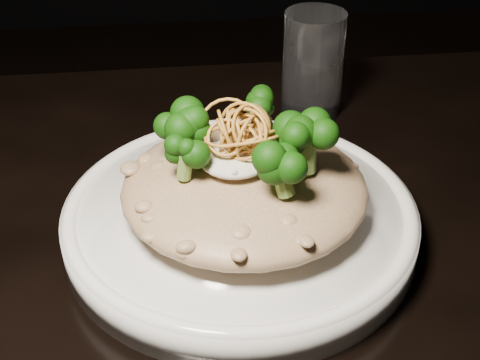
# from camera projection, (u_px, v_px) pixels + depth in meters

# --- Properties ---
(plate) EXTENTS (0.28, 0.28, 0.03)m
(plate) POSITION_uv_depth(u_px,v_px,m) (240.00, 221.00, 0.54)
(plate) COLOR white
(plate) RESTS_ON table
(risotto) EXTENTS (0.19, 0.19, 0.04)m
(risotto) POSITION_uv_depth(u_px,v_px,m) (244.00, 187.00, 0.52)
(risotto) COLOR brown
(risotto) RESTS_ON plate
(broccoli) EXTENTS (0.12, 0.12, 0.04)m
(broccoli) POSITION_uv_depth(u_px,v_px,m) (241.00, 135.00, 0.50)
(broccoli) COLOR black
(broccoli) RESTS_ON risotto
(cheese) EXTENTS (0.05, 0.05, 0.02)m
(cheese) POSITION_uv_depth(u_px,v_px,m) (234.00, 158.00, 0.50)
(cheese) COLOR silver
(cheese) RESTS_ON risotto
(shallots) EXTENTS (0.06, 0.06, 0.04)m
(shallots) POSITION_uv_depth(u_px,v_px,m) (240.00, 121.00, 0.49)
(shallots) COLOR #935C1F
(shallots) RESTS_ON cheese
(drinking_glass) EXTENTS (0.07, 0.07, 0.11)m
(drinking_glass) POSITION_uv_depth(u_px,v_px,m) (313.00, 64.00, 0.69)
(drinking_glass) COLOR white
(drinking_glass) RESTS_ON table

